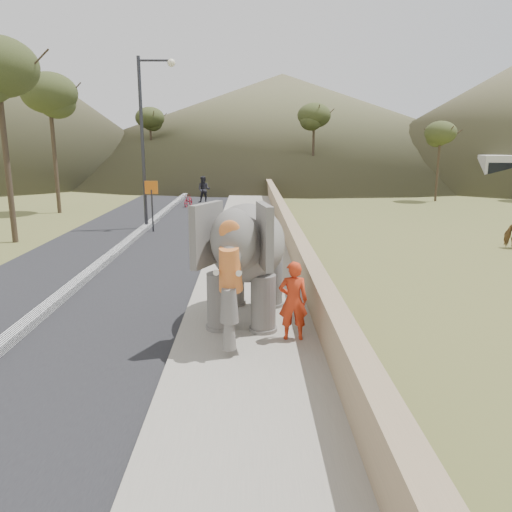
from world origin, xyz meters
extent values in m
plane|color=olive|center=(0.00, 0.00, 0.00)|extent=(160.00, 160.00, 0.00)
cube|color=black|center=(-5.00, 10.00, 0.01)|extent=(7.00, 120.00, 0.03)
cube|color=black|center=(-5.00, 10.00, 0.11)|extent=(0.35, 120.00, 0.22)
cube|color=#9E9687|center=(0.00, 10.00, 0.07)|extent=(3.00, 120.00, 0.15)
cube|color=tan|center=(1.65, 10.00, 0.55)|extent=(0.30, 120.00, 1.10)
cylinder|color=#2B2B30|center=(-5.00, 16.85, 4.00)|extent=(0.16, 0.16, 8.00)
cylinder|color=#2B2B30|center=(-4.20, 16.85, 7.80)|extent=(1.60, 0.10, 0.10)
sphere|color=#FFF2CC|center=(-3.50, 16.85, 7.70)|extent=(0.36, 0.36, 0.36)
cylinder|color=#2D2D33|center=(-4.50, 15.93, 1.00)|extent=(0.08, 0.08, 2.00)
cube|color=orange|center=(-4.50, 15.93, 2.10)|extent=(0.60, 0.05, 0.60)
imported|color=silver|center=(19.78, 34.80, 0.72)|extent=(4.27, 1.80, 1.44)
cone|color=brown|center=(5.00, 70.00, 7.00)|extent=(80.00, 80.00, 14.00)
imported|color=red|center=(0.95, 2.35, 0.98)|extent=(0.61, 0.40, 1.66)
imported|color=maroon|center=(-3.95, 25.44, 0.41)|extent=(0.81, 1.63, 0.82)
imported|color=black|center=(-2.92, 25.44, 1.12)|extent=(0.95, 0.80, 1.74)
camera|label=1|loc=(0.06, -7.40, 4.15)|focal=35.00mm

